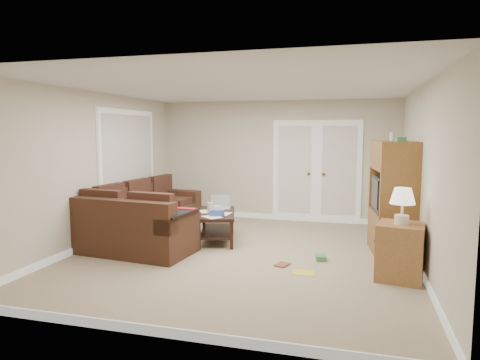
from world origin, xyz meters
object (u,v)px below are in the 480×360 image
(sectional_sofa, at_px, (142,221))
(coffee_table, at_px, (217,225))
(side_cabinet, at_px, (400,247))
(tv_armoire, at_px, (394,198))

(sectional_sofa, height_order, coffee_table, sectional_sofa)
(sectional_sofa, height_order, side_cabinet, side_cabinet)
(tv_armoire, xyz_separation_m, side_cabinet, (0.00, -1.17, -0.45))
(coffee_table, distance_m, side_cabinet, 3.11)
(coffee_table, height_order, side_cabinet, side_cabinet)
(sectional_sofa, distance_m, tv_armoire, 4.11)
(coffee_table, bearing_deg, sectional_sofa, 179.88)
(coffee_table, xyz_separation_m, side_cabinet, (2.84, -1.25, 0.15))
(coffee_table, bearing_deg, side_cabinet, -39.67)
(sectional_sofa, distance_m, side_cabinet, 4.17)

